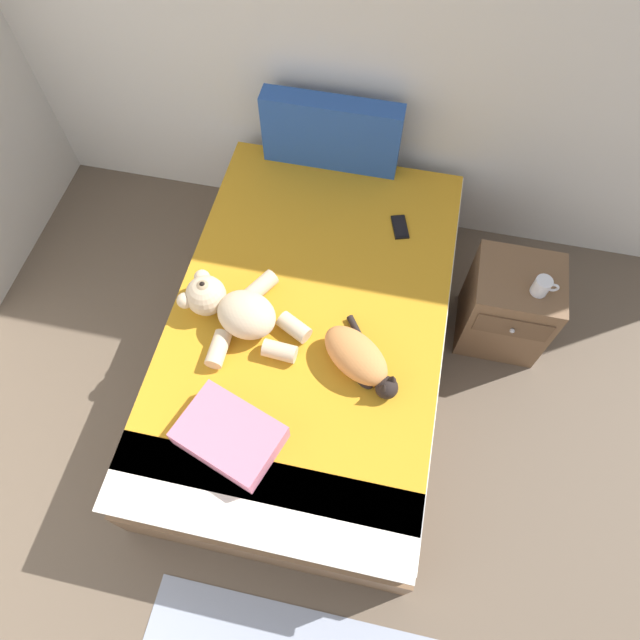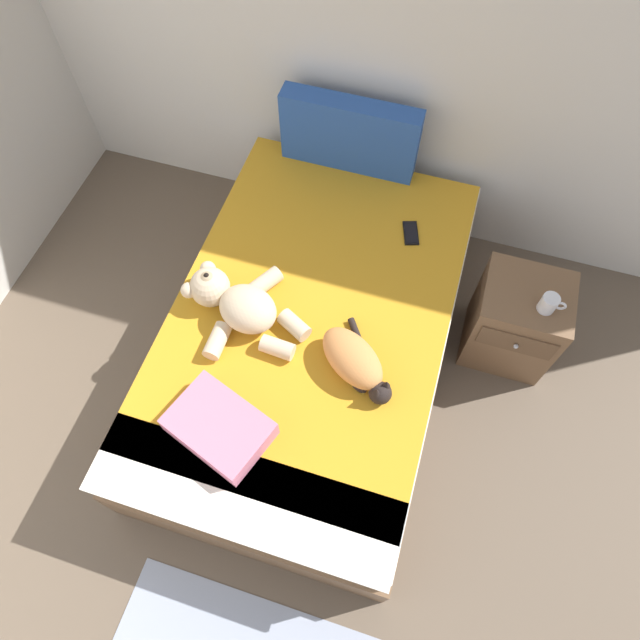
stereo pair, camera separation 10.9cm
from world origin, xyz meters
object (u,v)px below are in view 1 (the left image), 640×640
at_px(mug, 542,286).
at_px(nightstand, 507,306).
at_px(cell_phone, 400,227).
at_px(teddy_bear, 235,310).
at_px(bed, 310,340).
at_px(throw_pillow, 230,435).
at_px(patterned_cushion, 331,133).
at_px(cat, 359,359).

bearing_deg(mug, nightstand, 138.60).
bearing_deg(cell_phone, mug, -19.54).
bearing_deg(teddy_bear, bed, 17.56).
bearing_deg(throw_pillow, teddy_bear, 103.67).
distance_m(patterned_cushion, cat, 1.24).
xyz_separation_m(cell_phone, throw_pillow, (-0.53, -1.24, 0.05)).
xyz_separation_m(bed, throw_pillow, (-0.18, -0.65, 0.33)).
bearing_deg(nightstand, cat, -138.59).
relative_size(throw_pillow, nightstand, 0.74).
bearing_deg(teddy_bear, patterned_cushion, 78.07).
bearing_deg(cat, bed, 141.86).
xyz_separation_m(teddy_bear, mug, (1.36, 0.44, -0.03)).
relative_size(cat, throw_pillow, 1.00).
distance_m(cell_phone, mug, 0.75).
bearing_deg(teddy_bear, cat, -10.97).
relative_size(cell_phone, nightstand, 0.30).
bearing_deg(nightstand, cell_phone, 163.59).
height_order(bed, mug, mug).
bearing_deg(bed, nightstand, 22.57).
bearing_deg(cat, nightstand, 41.41).
height_order(patterned_cushion, teddy_bear, patterned_cushion).
xyz_separation_m(patterned_cushion, mug, (1.14, -0.62, -0.15)).
distance_m(teddy_bear, cell_phone, 0.96).
height_order(teddy_bear, nightstand, teddy_bear).
height_order(bed, cell_phone, cell_phone).
height_order(cat, nightstand, cat).
bearing_deg(cell_phone, patterned_cushion, 139.46).
relative_size(bed, teddy_bear, 3.34).
distance_m(bed, patterned_cushion, 1.08).
relative_size(bed, patterned_cushion, 2.90).
height_order(patterned_cushion, cell_phone, patterned_cushion).
bearing_deg(bed, patterned_cushion, 95.40).
bearing_deg(cat, teddy_bear, 169.03).
bearing_deg(patterned_cushion, mug, -28.69).
xyz_separation_m(nightstand, mug, (0.07, -0.06, 0.32)).
xyz_separation_m(bed, mug, (1.05, 0.34, 0.32)).
distance_m(teddy_bear, throw_pillow, 0.57).
bearing_deg(patterned_cushion, teddy_bear, -101.93).
height_order(bed, patterned_cushion, patterned_cushion).
relative_size(patterned_cushion, mug, 6.02).
bearing_deg(throw_pillow, nightstand, 42.51).
xyz_separation_m(teddy_bear, throw_pillow, (0.13, -0.55, -0.03)).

